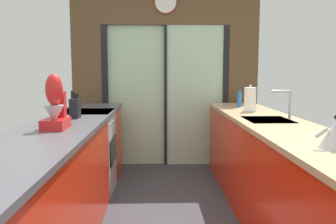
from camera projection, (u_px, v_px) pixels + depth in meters
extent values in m
cube|color=#38383D|center=(170.00, 216.00, 3.25)|extent=(5.04, 7.60, 0.02)
cube|color=#B2D1AD|center=(136.00, 96.00, 4.92)|extent=(0.80, 0.02, 2.00)
cube|color=#B2D1AD|center=(195.00, 96.00, 4.90)|extent=(0.80, 0.02, 2.00)
cube|color=black|center=(106.00, 96.00, 4.89)|extent=(0.08, 0.10, 2.00)
cube|color=black|center=(225.00, 96.00, 4.94)|extent=(0.08, 0.10, 2.00)
cube|color=black|center=(166.00, 96.00, 4.91)|extent=(0.04, 0.10, 2.00)
cube|color=brown|center=(88.00, 96.00, 4.88)|extent=(0.42, 0.08, 2.00)
cube|color=brown|center=(242.00, 96.00, 4.95)|extent=(0.42, 0.08, 2.00)
cylinder|color=white|center=(166.00, 2.00, 4.70)|extent=(0.29, 0.03, 0.29)
torus|color=#DB4C23|center=(166.00, 2.00, 4.70)|extent=(0.31, 0.02, 0.31)
cube|color=red|center=(37.00, 212.00, 2.25)|extent=(0.58, 2.55, 0.88)
cube|color=red|center=(97.00, 142.00, 4.43)|extent=(0.58, 0.65, 0.88)
cube|color=#4C4C51|center=(61.00, 127.00, 2.81)|extent=(0.62, 3.80, 0.04)
cube|color=red|center=(278.00, 179.00, 2.92)|extent=(0.58, 3.80, 0.88)
cube|color=tan|center=(280.00, 126.00, 2.87)|extent=(0.62, 3.80, 0.04)
cube|color=#B7BABC|center=(268.00, 122.00, 3.12)|extent=(0.40, 0.48, 0.05)
cylinder|color=#B7BABC|center=(290.00, 105.00, 3.10)|extent=(0.02, 0.02, 0.27)
cylinder|color=#B7BABC|center=(281.00, 91.00, 3.09)|extent=(0.18, 0.02, 0.02)
cube|color=#B7BABC|center=(87.00, 154.00, 3.81)|extent=(0.58, 0.60, 0.88)
cube|color=black|center=(113.00, 150.00, 3.81)|extent=(0.01, 0.48, 0.28)
cube|color=black|center=(85.00, 113.00, 3.75)|extent=(0.58, 0.60, 0.03)
cylinder|color=#B7BABC|center=(111.00, 124.00, 3.60)|extent=(0.02, 0.04, 0.04)
cylinder|color=#B7BABC|center=(113.00, 122.00, 3.78)|extent=(0.02, 0.04, 0.04)
cylinder|color=#B7BABC|center=(115.00, 120.00, 3.95)|extent=(0.02, 0.04, 0.04)
cube|color=black|center=(75.00, 108.00, 3.20)|extent=(0.08, 0.14, 0.18)
cylinder|color=black|center=(72.00, 95.00, 3.19)|extent=(0.02, 0.02, 0.09)
cylinder|color=black|center=(74.00, 96.00, 3.19)|extent=(0.02, 0.02, 0.07)
cylinder|color=black|center=(76.00, 97.00, 3.19)|extent=(0.02, 0.02, 0.06)
cylinder|color=black|center=(78.00, 97.00, 3.19)|extent=(0.02, 0.02, 0.06)
cube|color=red|center=(56.00, 124.00, 2.59)|extent=(0.17, 0.26, 0.08)
cube|color=red|center=(59.00, 104.00, 2.68)|extent=(0.10, 0.08, 0.20)
ellipsoid|color=red|center=(54.00, 90.00, 2.55)|extent=(0.13, 0.12, 0.24)
cone|color=#B7BABC|center=(54.00, 114.00, 2.55)|extent=(0.15, 0.15, 0.13)
cone|color=#B7BABC|center=(336.00, 134.00, 1.93)|extent=(0.18, 0.18, 0.17)
cylinder|color=#B7BABC|center=(321.00, 133.00, 1.92)|extent=(0.08, 0.02, 0.07)
cylinder|color=#286BB7|center=(239.00, 100.00, 4.19)|extent=(0.06, 0.06, 0.18)
cylinder|color=#286BB7|center=(240.00, 91.00, 4.17)|extent=(0.02, 0.02, 0.04)
cylinder|color=black|center=(240.00, 89.00, 4.17)|extent=(0.03, 0.03, 0.01)
cylinder|color=#B7BABC|center=(250.00, 111.00, 3.72)|extent=(0.15, 0.15, 0.01)
cylinder|color=white|center=(250.00, 99.00, 3.70)|extent=(0.13, 0.13, 0.25)
sphere|color=#B7BABC|center=(250.00, 86.00, 3.69)|extent=(0.03, 0.03, 0.03)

